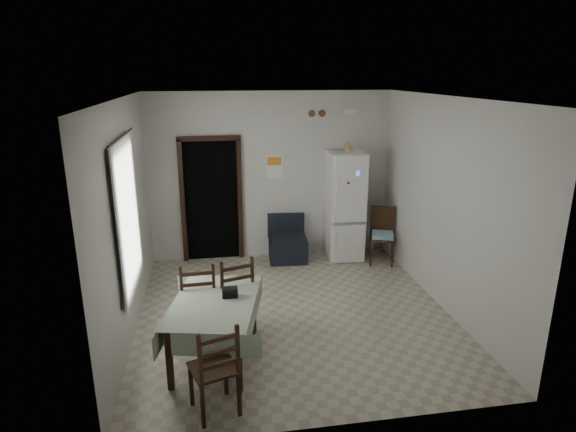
# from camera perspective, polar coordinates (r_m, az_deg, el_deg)

# --- Properties ---
(ground) EXTENTS (4.50, 4.50, 0.00)m
(ground) POSITION_cam_1_polar(r_m,az_deg,el_deg) (6.80, 0.71, -11.36)
(ground) COLOR #AAA38B
(ground) RESTS_ON ground
(ceiling) EXTENTS (4.20, 4.50, 0.02)m
(ceiling) POSITION_cam_1_polar(r_m,az_deg,el_deg) (6.00, 0.81, 13.85)
(ceiling) COLOR white
(ceiling) RESTS_ON ground
(wall_back) EXTENTS (4.20, 0.02, 2.90)m
(wall_back) POSITION_cam_1_polar(r_m,az_deg,el_deg) (8.41, -1.97, 4.71)
(wall_back) COLOR silver
(wall_back) RESTS_ON ground
(wall_front) EXTENTS (4.20, 0.02, 2.90)m
(wall_front) POSITION_cam_1_polar(r_m,az_deg,el_deg) (4.19, 6.28, -8.13)
(wall_front) COLOR silver
(wall_front) RESTS_ON ground
(wall_left) EXTENTS (0.02, 4.50, 2.90)m
(wall_left) POSITION_cam_1_polar(r_m,az_deg,el_deg) (6.24, -18.58, -0.47)
(wall_left) COLOR silver
(wall_left) RESTS_ON ground
(wall_right) EXTENTS (0.02, 4.50, 2.90)m
(wall_right) POSITION_cam_1_polar(r_m,az_deg,el_deg) (6.92, 18.13, 1.23)
(wall_right) COLOR silver
(wall_right) RESTS_ON ground
(doorway) EXTENTS (1.06, 0.52, 2.22)m
(doorway) POSITION_cam_1_polar(r_m,az_deg,el_deg) (8.62, -9.06, 2.16)
(doorway) COLOR black
(doorway) RESTS_ON ground
(window_recess) EXTENTS (0.10, 1.20, 1.60)m
(window_recess) POSITION_cam_1_polar(r_m,az_deg,el_deg) (6.03, -19.41, -0.14)
(window_recess) COLOR silver
(window_recess) RESTS_ON ground
(curtain) EXTENTS (0.02, 1.45, 1.85)m
(curtain) POSITION_cam_1_polar(r_m,az_deg,el_deg) (6.01, -18.38, -0.09)
(curtain) COLOR silver
(curtain) RESTS_ON ground
(curtain_rod) EXTENTS (0.02, 1.60, 0.02)m
(curtain_rod) POSITION_cam_1_polar(r_m,az_deg,el_deg) (5.82, -19.15, 8.89)
(curtain_rod) COLOR black
(curtain_rod) RESTS_ON ground
(calendar) EXTENTS (0.28, 0.02, 0.40)m
(calendar) POSITION_cam_1_polar(r_m,az_deg,el_deg) (8.37, -1.63, 5.85)
(calendar) COLOR white
(calendar) RESTS_ON ground
(calendar_image) EXTENTS (0.24, 0.01, 0.14)m
(calendar_image) POSITION_cam_1_polar(r_m,az_deg,el_deg) (8.34, -1.63, 6.51)
(calendar_image) COLOR orange
(calendar_image) RESTS_ON ground
(light_switch) EXTENTS (0.08, 0.02, 0.12)m
(light_switch) POSITION_cam_1_polar(r_m,az_deg,el_deg) (8.49, -0.94, 2.42)
(light_switch) COLOR beige
(light_switch) RESTS_ON ground
(vent_left) EXTENTS (0.12, 0.03, 0.12)m
(vent_left) POSITION_cam_1_polar(r_m,az_deg,el_deg) (8.35, 2.84, 12.05)
(vent_left) COLOR brown
(vent_left) RESTS_ON ground
(vent_right) EXTENTS (0.12, 0.03, 0.12)m
(vent_right) POSITION_cam_1_polar(r_m,az_deg,el_deg) (8.39, 4.06, 12.05)
(vent_right) COLOR brown
(vent_right) RESTS_ON ground
(emergency_light) EXTENTS (0.25, 0.07, 0.09)m
(emergency_light) POSITION_cam_1_polar(r_m,az_deg,el_deg) (8.49, 7.27, 12.22)
(emergency_light) COLOR white
(emergency_light) RESTS_ON ground
(fridge) EXTENTS (0.63, 0.63, 1.90)m
(fridge) POSITION_cam_1_polar(r_m,az_deg,el_deg) (8.47, 6.76, 1.21)
(fridge) COLOR white
(fridge) RESTS_ON ground
(tan_cone) EXTENTS (0.21, 0.21, 0.16)m
(tan_cone) POSITION_cam_1_polar(r_m,az_deg,el_deg) (8.30, 7.03, 8.16)
(tan_cone) COLOR tan
(tan_cone) RESTS_ON fridge
(navy_seat) EXTENTS (0.69, 0.67, 0.78)m
(navy_seat) POSITION_cam_1_polar(r_m,az_deg,el_deg) (8.42, -0.01, -2.74)
(navy_seat) COLOR black
(navy_seat) RESTS_ON ground
(corner_chair) EXTENTS (0.54, 0.54, 0.97)m
(corner_chair) POSITION_cam_1_polar(r_m,az_deg,el_deg) (8.42, 11.13, -2.39)
(corner_chair) COLOR black
(corner_chair) RESTS_ON ground
(dining_table) EXTENTS (1.20, 1.56, 0.73)m
(dining_table) POSITION_cam_1_polar(r_m,az_deg,el_deg) (5.73, -8.58, -13.19)
(dining_table) COLOR #97A78F
(dining_table) RESTS_ON ground
(black_bag) EXTENTS (0.18, 0.11, 0.11)m
(black_bag) POSITION_cam_1_polar(r_m,az_deg,el_deg) (5.61, -6.90, -8.98)
(black_bag) COLOR black
(black_bag) RESTS_ON dining_table
(dining_chair_far_left) EXTENTS (0.46, 0.46, 1.02)m
(dining_chair_far_left) POSITION_cam_1_polar(r_m,az_deg,el_deg) (6.14, -10.57, -9.55)
(dining_chair_far_left) COLOR black
(dining_chair_far_left) RESTS_ON ground
(dining_chair_far_right) EXTENTS (0.56, 0.56, 1.06)m
(dining_chair_far_right) POSITION_cam_1_polar(r_m,az_deg,el_deg) (6.17, -6.59, -9.07)
(dining_chair_far_right) COLOR black
(dining_chair_far_right) RESTS_ON ground
(dining_chair_near_head) EXTENTS (0.54, 0.54, 0.99)m
(dining_chair_near_head) POSITION_cam_1_polar(r_m,az_deg,el_deg) (4.88, -8.81, -17.23)
(dining_chair_near_head) COLOR black
(dining_chair_near_head) RESTS_ON ground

